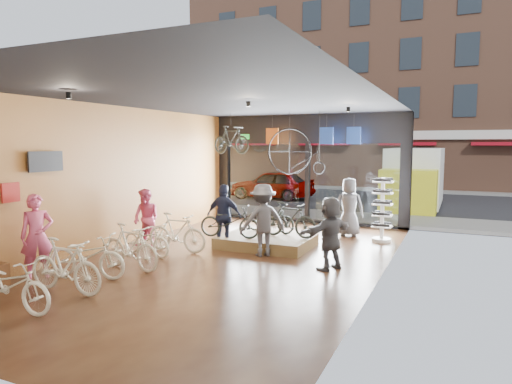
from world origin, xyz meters
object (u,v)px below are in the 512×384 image
Objects in this scene: floor_bike_3 at (130,247)px; display_platform at (266,241)px; floor_bike_0 at (10,285)px; hung_bike at (231,140)px; customer_1 at (146,219)px; box_truck at (413,179)px; penny_farthing at (299,153)px; display_bike_left at (230,222)px; sunglasses_rack at (382,210)px; floor_bike_2 at (87,256)px; display_bike_mid at (289,220)px; customer_5 at (330,233)px; floor_bike_1 at (65,266)px; street_car at (272,184)px; floor_bike_4 at (146,239)px; display_bike_right at (270,218)px; customer_3 at (263,220)px; customer_0 at (37,236)px; customer_4 at (349,207)px; floor_bike_5 at (177,232)px; customer_2 at (224,216)px.

floor_bike_3 reaches higher than display_platform.
hung_bike reaches higher than floor_bike_0.
customer_1 reaches higher than floor_bike_0.
box_truck is 3.55× the size of penny_farthing.
sunglasses_rack is (3.55, 2.58, 0.19)m from display_bike_left.
floor_bike_2 is 7.96m from sunglasses_rack.
customer_5 reaches higher than display_bike_mid.
box_truck is 9.45m from display_bike_mid.
sunglasses_rack is (5.60, 3.45, 0.12)m from customer_1.
hung_bike is (-0.41, 7.54, 2.40)m from floor_bike_1.
customer_5 is (4.07, 3.63, 0.30)m from floor_bike_1.
floor_bike_0 is (2.02, -16.43, -0.27)m from street_car.
sunglasses_rack reaches higher than display_bike_left.
floor_bike_4 is 1.01× the size of display_bike_right.
floor_bike_1 is 0.97× the size of customer_3.
penny_farthing is (0.14, 2.03, 1.79)m from display_bike_right.
customer_0 is (-1.20, 1.58, 0.42)m from floor_bike_0.
display_bike_left is 0.90× the size of sunglasses_rack.
box_truck reaches higher than customer_3.
box_truck is 6.97m from customer_4.
display_bike_left is 1.05× the size of display_bike_mid.
street_car reaches higher than floor_bike_1.
box_truck is 10.75m from customer_5.
floor_bike_0 is 9.20m from penny_farthing.
display_bike_mid reaches higher than display_bike_left.
floor_bike_3 is 1.03× the size of display_bike_left.
floor_bike_3 is 1.01× the size of floor_bike_5.
floor_bike_3 is 1.07× the size of customer_1.
floor_bike_2 is 0.95m from floor_bike_3.
floor_bike_3 is 3.82m from display_platform.
floor_bike_1 is 4.72m from customer_3.
sunglasses_rack is (3.74, 2.53, 0.06)m from customer_2.
customer_5 reaches higher than floor_bike_3.
customer_4 is at bearing -5.67° from penny_farthing.
customer_4 is (2.70, 2.93, 0.03)m from customer_2.
street_car is 2.47× the size of floor_bike_1.
display_bike_mid is 1.02× the size of display_bike_right.
customer_0 reaches higher than street_car.
customer_5 reaches higher than display_bike_left.
floor_bike_1 is (2.10, -15.34, -0.21)m from street_car.
floor_bike_3 reaches higher than floor_bike_5.
display_platform is at bearing 21.45° from street_car.
customer_4 is at bearing -154.71° from customer_3.
display_bike_mid is 1.73m from customer_2.
customer_2 is at bearing -13.42° from floor_bike_0.
customer_0 is at bearing 58.71° from customer_2.
display_bike_left is (3.21, -10.84, 0.00)m from street_car.
customer_1 is (-0.50, 0.65, 0.39)m from floor_bike_4.
display_platform is at bearing -133.27° from sunglasses_rack.
customer_1 reaches higher than floor_bike_2.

